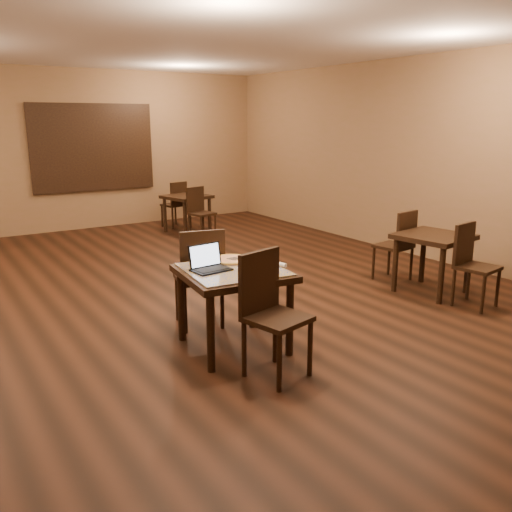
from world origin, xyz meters
TOP-DOWN VIEW (x-y plane):
  - ground at (0.00, 0.00)m, footprint 10.00×10.00m
  - wall_back at (0.00, 5.00)m, footprint 8.00×0.02m
  - wall_right at (4.00, 0.00)m, footprint 0.02×10.00m
  - ceiling at (0.00, 0.00)m, footprint 8.00×10.00m
  - mural at (0.50, 4.96)m, footprint 2.34×0.05m
  - tiled_table at (-0.21, -1.47)m, footprint 1.02×1.02m
  - chair_main_near at (-0.24, -2.09)m, footprint 0.54×0.54m
  - chair_main_far at (-0.24, -0.86)m, footprint 0.54×0.54m
  - laptop at (-0.41, -1.37)m, footprint 0.35×0.29m
  - plate at (0.01, -1.65)m, footprint 0.25×0.25m
  - pizza_slice at (0.01, -1.65)m, footprint 0.24×0.24m
  - pizza_pan at (-0.09, -1.23)m, footprint 0.37×0.37m
  - pizza_whole at (-0.09, -1.23)m, footprint 0.36×0.36m
  - spatula at (-0.07, -1.25)m, footprint 0.15×0.28m
  - napkin_roll at (0.19, -1.61)m, footprint 0.08×0.18m
  - other_table_a at (1.78, 3.61)m, footprint 0.89×0.89m
  - other_table_a_chair_near at (1.77, 3.08)m, footprint 0.47×0.47m
  - other_table_a_chair_far at (1.80, 4.14)m, footprint 0.47×0.47m
  - other_table_c at (2.68, -1.35)m, footprint 0.89×0.89m
  - other_table_c_chair_near at (2.66, -1.90)m, footprint 0.47×0.47m
  - other_table_c_chair_far at (2.69, -0.80)m, footprint 0.47×0.47m

SIDE VIEW (x-z plane):
  - ground at x=0.00m, z-range 0.00..0.00m
  - other_table_a_chair_near at x=1.77m, z-range 0.06..0.96m
  - other_table_a_chair_far at x=1.80m, z-range 0.06..0.96m
  - other_table_c_chair_near at x=2.66m, z-range 0.06..1.00m
  - other_table_c_chair_far at x=2.69m, z-range 0.06..1.00m
  - other_table_a at x=1.78m, z-range 0.23..0.93m
  - chair_main_far at x=-0.24m, z-range 0.07..1.10m
  - chair_main_near at x=-0.24m, z-range 0.07..1.11m
  - other_table_c at x=2.68m, z-range 0.24..0.97m
  - tiled_table at x=-0.21m, z-range 0.28..1.04m
  - pizza_pan at x=-0.09m, z-range 0.76..0.77m
  - plate at x=0.01m, z-range 0.76..0.78m
  - pizza_whole at x=-0.09m, z-range 0.77..0.79m
  - napkin_roll at x=0.19m, z-range 0.76..0.80m
  - pizza_slice at x=0.01m, z-range 0.78..0.80m
  - spatula at x=-0.07m, z-range 0.78..0.80m
  - laptop at x=-0.41m, z-range 0.71..0.93m
  - wall_back at x=0.00m, z-range 0.00..3.00m
  - wall_right at x=4.00m, z-range 0.00..3.00m
  - mural at x=0.50m, z-range 0.73..2.37m
  - ceiling at x=0.00m, z-range 2.99..3.01m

